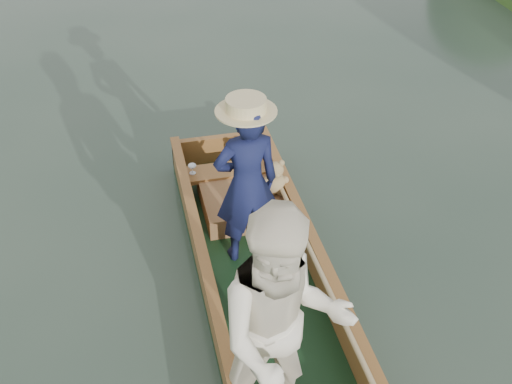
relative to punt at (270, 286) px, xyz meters
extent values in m
plane|color=#283D30|center=(0.10, 0.32, -0.73)|extent=(120.00, 120.00, 0.00)
cube|color=black|center=(0.10, 0.32, -0.69)|extent=(1.10, 5.00, 0.08)
cube|color=brown|center=(-0.41, 0.32, -0.49)|extent=(0.08, 5.00, 0.32)
cube|color=brown|center=(0.61, 0.32, -0.49)|extent=(0.08, 5.00, 0.32)
cube|color=brown|center=(0.10, 2.78, -0.49)|extent=(1.10, 0.08, 0.32)
cube|color=brown|center=(-0.41, 0.32, -0.31)|extent=(0.10, 5.00, 0.04)
cube|color=brown|center=(0.61, 0.32, -0.31)|extent=(0.10, 5.00, 0.04)
cube|color=brown|center=(0.10, 2.22, -0.43)|extent=(0.94, 0.30, 0.05)
imported|color=#13183E|center=(0.06, 1.11, 0.18)|extent=(0.63, 0.44, 1.64)
cylinder|color=beige|center=(0.06, 1.11, 0.96)|extent=(0.52, 0.52, 0.12)
imported|color=white|center=(-0.11, -0.76, 0.34)|extent=(0.97, 0.77, 1.97)
cube|color=brown|center=(0.17, 1.82, -0.54)|extent=(0.85, 0.90, 0.22)
sphere|color=tan|center=(0.48, 1.72, -0.30)|extent=(0.23, 0.23, 0.23)
sphere|color=tan|center=(0.48, 1.71, -0.13)|extent=(0.17, 0.17, 0.17)
sphere|color=tan|center=(0.42, 1.71, -0.06)|extent=(0.06, 0.06, 0.06)
sphere|color=tan|center=(0.55, 1.71, -0.06)|extent=(0.06, 0.06, 0.06)
sphere|color=tan|center=(0.48, 1.64, -0.15)|extent=(0.07, 0.07, 0.07)
sphere|color=tan|center=(0.38, 1.70, -0.27)|extent=(0.08, 0.08, 0.08)
sphere|color=tan|center=(0.58, 1.70, -0.27)|extent=(0.08, 0.08, 0.08)
sphere|color=tan|center=(0.43, 1.69, -0.40)|extent=(0.09, 0.09, 0.09)
sphere|color=tan|center=(0.54, 1.69, -0.40)|extent=(0.09, 0.09, 0.09)
cylinder|color=silver|center=(-0.30, 2.22, -0.40)|extent=(0.07, 0.07, 0.01)
cylinder|color=silver|center=(-0.30, 2.22, -0.36)|extent=(0.01, 0.01, 0.08)
ellipsoid|color=silver|center=(-0.30, 2.22, -0.30)|extent=(0.09, 0.09, 0.05)
cylinder|color=tan|center=(0.53, 0.07, -0.27)|extent=(0.04, 4.42, 0.20)
camera|label=1|loc=(-0.90, -3.42, 3.52)|focal=45.00mm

